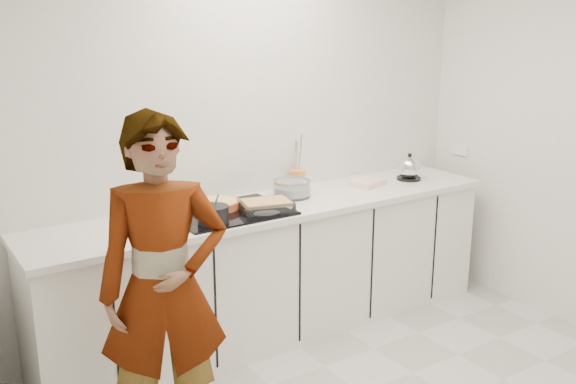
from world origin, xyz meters
TOP-DOWN VIEW (x-y plane):
  - wall_back at (0.00, 1.60)m, footprint 3.60×0.00m
  - wall_left at (-1.80, 0.00)m, footprint 0.00×3.20m
  - base_cabinets at (0.00, 1.28)m, footprint 3.20×0.58m
  - countertop at (0.00, 1.28)m, footprint 3.24×0.64m
  - hob at (-0.35, 1.26)m, footprint 0.72×0.54m
  - tart_dish at (-0.38, 1.37)m, footprint 0.35×0.35m
  - saucepan at (-0.54, 1.10)m, footprint 0.24×0.24m
  - baking_dish at (-0.14, 1.15)m, footprint 0.36×0.30m
  - mixing_bowl at (0.19, 1.36)m, footprint 0.32×0.32m
  - tea_towel at (0.82, 1.32)m, footprint 0.29×0.25m
  - kettle at (1.19, 1.28)m, footprint 0.19×0.19m
  - utensil_crock at (0.34, 1.52)m, footprint 0.14×0.14m
  - cook at (-1.09, 0.54)m, footprint 0.71×0.57m

SIDE VIEW (x-z plane):
  - base_cabinets at x=0.00m, z-range 0.00..0.87m
  - cook at x=-1.09m, z-range 0.00..1.69m
  - countertop at x=0.00m, z-range 0.87..0.91m
  - hob at x=-0.35m, z-range 0.91..0.92m
  - tea_towel at x=0.82m, z-range 0.91..0.95m
  - tart_dish at x=-0.38m, z-range 0.93..0.98m
  - baking_dish at x=-0.14m, z-range 0.93..0.99m
  - mixing_bowl at x=0.19m, z-range 0.91..1.02m
  - saucepan at x=-0.54m, z-range 0.89..1.06m
  - utensil_crock at x=0.34m, z-range 0.91..1.05m
  - kettle at x=1.19m, z-range 0.89..1.10m
  - wall_back at x=0.00m, z-range 0.00..2.60m
  - wall_left at x=-1.80m, z-range 0.00..2.60m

